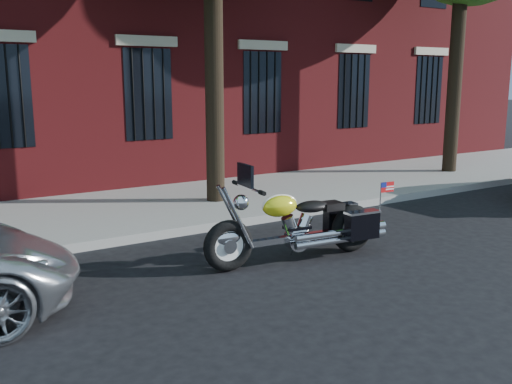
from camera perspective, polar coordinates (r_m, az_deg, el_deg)
ground at (r=8.86m, az=2.04°, el=-5.45°), size 120.00×120.00×0.00m
curb at (r=9.97m, az=-2.42°, el=-3.10°), size 40.00×0.16×0.15m
sidewalk at (r=11.59m, az=-7.05°, el=-1.13°), size 40.00×3.60×0.15m
motorcycle at (r=8.11m, az=4.70°, el=-3.49°), size 2.81×0.96×1.44m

